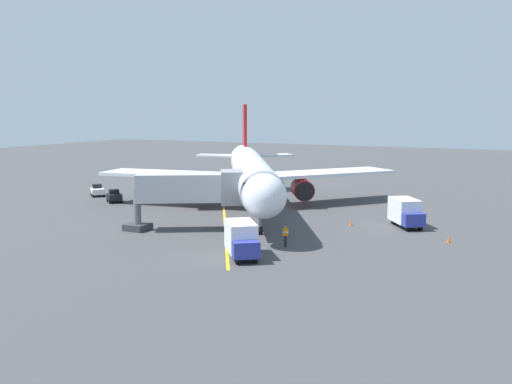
# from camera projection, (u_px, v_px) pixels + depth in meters

# --- Properties ---
(ground_plane) EXTENTS (220.00, 220.00, 0.00)m
(ground_plane) POSITION_uv_depth(u_px,v_px,m) (275.00, 207.00, 67.37)
(ground_plane) COLOR #424244
(apron_lead_in_line) EXTENTS (20.38, 34.66, 0.01)m
(apron_lead_in_line) POSITION_uv_depth(u_px,v_px,m) (225.00, 218.00, 60.96)
(apron_lead_in_line) COLOR yellow
(apron_lead_in_line) RESTS_ON ground
(airplane) EXTENTS (30.81, 36.49, 11.50)m
(airplane) POSITION_uv_depth(u_px,v_px,m) (251.00, 173.00, 66.00)
(airplane) COLOR silver
(airplane) RESTS_ON ground
(jet_bridge) EXTENTS (10.79, 7.75, 5.40)m
(jet_bridge) POSITION_uv_depth(u_px,v_px,m) (199.00, 189.00, 54.54)
(jet_bridge) COLOR #B7B7BC
(jet_bridge) RESTS_ON ground
(ground_crew_marshaller) EXTENTS (0.46, 0.36, 1.71)m
(ground_crew_marshaller) POSITION_uv_depth(u_px,v_px,m) (286.00, 236.00, 48.24)
(ground_crew_marshaller) COLOR #23232D
(ground_crew_marshaller) RESTS_ON ground
(tug_near_nose) EXTENTS (2.71, 2.66, 1.50)m
(tug_near_nose) POSITION_uv_depth(u_px,v_px,m) (97.00, 191.00, 75.68)
(tug_near_nose) COLOR white
(tug_near_nose) RESTS_ON ground
(box_truck_portside) EXTENTS (4.35, 4.83, 2.62)m
(box_truck_portside) POSITION_uv_depth(u_px,v_px,m) (242.00, 239.00, 44.60)
(box_truck_portside) COLOR #2D3899
(box_truck_portside) RESTS_ON ground
(box_truck_starboard_side) EXTENTS (4.20, 4.90, 2.62)m
(box_truck_starboard_side) POSITION_uv_depth(u_px,v_px,m) (406.00, 212.00, 56.03)
(box_truck_starboard_side) COLOR #2D3899
(box_truck_starboard_side) RESTS_ON ground
(tug_rear_apron) EXTENTS (2.72, 2.64, 1.50)m
(tug_rear_apron) POSITION_uv_depth(u_px,v_px,m) (114.00, 196.00, 70.77)
(tug_rear_apron) COLOR black
(tug_rear_apron) RESTS_ON ground
(safety_cone_nose_left) EXTENTS (0.32, 0.32, 0.55)m
(safety_cone_nose_left) POSITION_uv_depth(u_px,v_px,m) (449.00, 239.00, 49.63)
(safety_cone_nose_left) COLOR #F2590F
(safety_cone_nose_left) RESTS_ON ground
(safety_cone_nose_right) EXTENTS (0.32, 0.32, 0.55)m
(safety_cone_nose_right) POSITION_uv_depth(u_px,v_px,m) (351.00, 223.00, 56.69)
(safety_cone_nose_right) COLOR #F2590F
(safety_cone_nose_right) RESTS_ON ground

